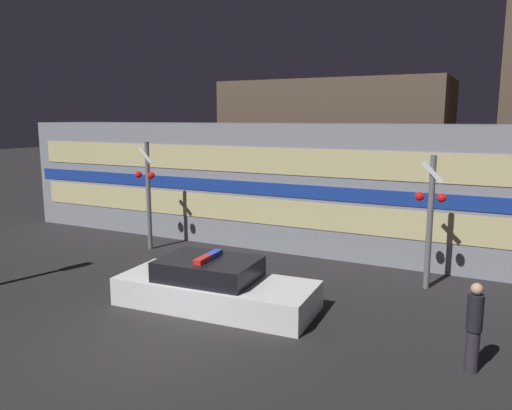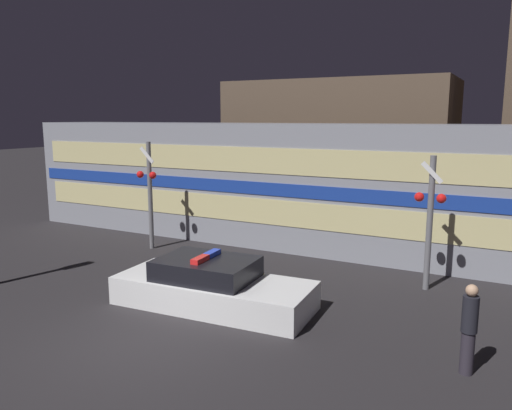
# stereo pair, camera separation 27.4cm
# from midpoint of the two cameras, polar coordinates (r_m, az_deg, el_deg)

# --- Properties ---
(ground_plane) EXTENTS (120.00, 120.00, 0.00)m
(ground_plane) POSITION_cam_midpoint_polar(r_m,az_deg,el_deg) (10.98, -11.53, -14.79)
(ground_plane) COLOR #262326
(train) EXTENTS (21.77, 2.88, 4.35)m
(train) POSITION_cam_midpoint_polar(r_m,az_deg,el_deg) (18.19, 3.69, 2.41)
(train) COLOR gray
(train) RESTS_ON ground_plane
(police_car) EXTENTS (4.96, 2.20, 1.30)m
(police_car) POSITION_cam_midpoint_polar(r_m,az_deg,el_deg) (12.36, -4.41, -9.33)
(police_car) COLOR silver
(police_car) RESTS_ON ground_plane
(pedestrian) EXTENTS (0.28, 0.28, 1.68)m
(pedestrian) POSITION_cam_midpoint_polar(r_m,az_deg,el_deg) (9.94, 23.91, -12.77)
(pedestrian) COLOR #2D2833
(pedestrian) RESTS_ON ground_plane
(crossing_signal_near) EXTENTS (0.80, 0.36, 3.60)m
(crossing_signal_near) POSITION_cam_midpoint_polar(r_m,az_deg,el_deg) (13.88, 19.77, -1.24)
(crossing_signal_near) COLOR slate
(crossing_signal_near) RESTS_ON ground_plane
(crossing_signal_far) EXTENTS (0.80, 0.36, 3.75)m
(crossing_signal_far) POSITION_cam_midpoint_polar(r_m,az_deg,el_deg) (17.62, -11.67, 1.68)
(crossing_signal_far) COLOR slate
(crossing_signal_far) RESTS_ON ground_plane
(building_left) EXTENTS (10.29, 4.96, 6.25)m
(building_left) POSITION_cam_midpoint_polar(r_m,az_deg,el_deg) (24.48, 9.81, 6.45)
(building_left) COLOR brown
(building_left) RESTS_ON ground_plane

